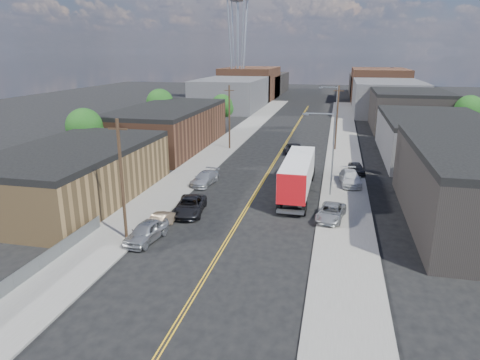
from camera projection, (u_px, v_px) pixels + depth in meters
The scene contains 33 objects.
ground at pixel (291, 134), 80.40m from camera, with size 260.00×260.00×0.00m, color black.
centerline at pixel (281, 152), 66.39m from camera, with size 0.32×120.00×0.01m, color gold.
sidewalk_left at pixel (222, 148), 68.39m from camera, with size 5.00×140.00×0.15m, color slate.
sidewalk_right at pixel (343, 154), 64.36m from camera, with size 5.00×140.00×0.15m, color slate.
warehouse_tan at pixel (74, 174), 44.19m from camera, with size 12.00×22.00×5.60m.
warehouse_brown at pixel (169, 127), 68.33m from camera, with size 12.00×26.00×6.60m.
industrial_right_b at pixel (433, 137), 61.79m from camera, with size 14.00×24.00×6.10m.
industrial_right_c at pixel (408, 109), 85.85m from camera, with size 14.00×22.00×7.60m.
skyline_left_a at pixel (232, 93), 116.18m from camera, with size 16.00×30.00×8.00m, color #3D3D40.
skyline_right_a at pixel (386, 97), 107.70m from camera, with size 16.00×30.00×8.00m, color #3D3D40.
skyline_left_b at pixel (251, 83), 139.24m from camera, with size 16.00×26.00×10.00m, color #4F2E1F.
skyline_right_b at pixel (378, 85), 130.76m from camera, with size 16.00×26.00×10.00m, color #4F2E1F.
skyline_left_c at pixel (261, 84), 158.35m from camera, with size 16.00×40.00×7.00m, color black.
skyline_right_c at pixel (373, 86), 149.87m from camera, with size 16.00×40.00×7.00m, color black.
streetlight_near at pixel (329, 147), 44.57m from camera, with size 3.39×0.25×9.00m.
streetlight_far at pixel (334, 107), 77.26m from camera, with size 3.39×0.25×9.00m.
utility_pole_left_near at pixel (122, 180), 33.97m from camera, with size 1.60×0.26×10.00m.
utility_pole_left_far at pixel (229, 117), 66.65m from camera, with size 1.60×0.26×10.00m.
utility_pole_right at pixel (337, 118), 65.98m from camera, with size 1.60×0.26×10.00m.
chainlink_fence at pixel (39, 264), 29.89m from camera, with size 0.05×16.00×1.22m.
tree_left_near at pixel (85, 129), 55.97m from camera, with size 4.85×4.76×7.91m.
tree_left_mid at pixel (160, 105), 79.23m from camera, with size 5.10×5.04×8.37m.
tree_left_far at pixel (222, 107), 83.91m from camera, with size 4.35×4.20×6.97m.
tree_right_far at pixel (469, 111), 72.54m from camera, with size 4.85×4.76×7.91m.
semi_truck at pixel (299, 171), 46.65m from camera, with size 2.77×15.96×4.18m.
car_left_a at pixel (146, 232), 34.83m from camera, with size 1.95×4.85×1.65m, color #9C9FA1.
car_left_b at pixel (159, 222), 37.25m from camera, with size 1.36×3.89×1.28m, color #826D55.
car_left_c at pixel (190, 206), 40.83m from camera, with size 2.56×5.56×1.54m, color black.
car_left_d at pixel (205, 178), 49.79m from camera, with size 2.08×5.11×1.48m, color #B5B7BA.
car_right_lot_a at pixel (331, 212), 39.04m from camera, with size 2.22×4.81×1.34m, color #A0A3A5.
car_right_lot_b at pixel (350, 178), 49.32m from camera, with size 2.18×5.35×1.55m, color silver.
car_right_lot_c at pixel (357, 168), 53.68m from camera, with size 1.63×4.05×1.38m, color black.
car_ahead_truck at pixel (293, 149), 65.17m from camera, with size 2.30×4.99×1.39m, color black.
Camera 1 is at (8.17, -19.65, 14.88)m, focal length 32.00 mm.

